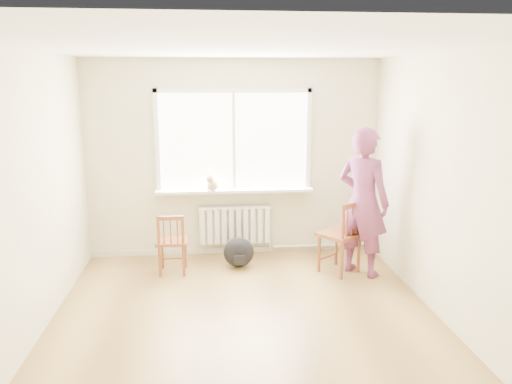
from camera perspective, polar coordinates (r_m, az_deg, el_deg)
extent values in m
plane|color=#A68044|center=(5.15, -1.00, -15.18)|extent=(4.50, 4.50, 0.00)
plane|color=white|center=(4.57, -1.13, 16.34)|extent=(4.50, 4.50, 0.00)
cube|color=beige|center=(6.89, -2.55, 3.78)|extent=(4.00, 0.01, 2.70)
cube|color=white|center=(6.83, -2.56, 5.83)|extent=(2.00, 0.02, 1.30)
cube|color=white|center=(6.77, -2.61, 11.54)|extent=(2.12, 0.05, 0.06)
cube|color=white|center=(6.84, -11.24, 5.61)|extent=(0.06, 0.05, 1.42)
cube|color=white|center=(6.95, 6.01, 5.88)|extent=(0.06, 0.05, 1.42)
cube|color=white|center=(6.81, -2.55, 5.81)|extent=(0.04, 0.05, 1.30)
cube|color=white|center=(6.86, -2.47, 0.17)|extent=(2.15, 0.22, 0.04)
cube|color=white|center=(7.04, -2.45, -3.74)|extent=(1.00, 0.02, 0.55)
cube|color=white|center=(6.99, -2.43, -3.85)|extent=(1.00, 0.10, 0.51)
cube|color=white|center=(6.92, -2.45, -1.79)|extent=(1.00, 0.12, 0.03)
cylinder|color=silver|center=(7.30, 7.47, -6.06)|extent=(1.40, 0.04, 0.04)
cube|color=beige|center=(7.19, -2.44, -6.61)|extent=(4.00, 0.03, 0.08)
cube|color=brown|center=(6.44, -9.55, -5.55)|extent=(0.40, 0.38, 0.04)
cylinder|color=brown|center=(6.63, -8.08, -6.86)|extent=(0.03, 0.03, 0.42)
cylinder|color=brown|center=(6.66, -10.65, -6.87)|extent=(0.03, 0.03, 0.42)
cylinder|color=brown|center=(6.35, -8.26, -7.75)|extent=(0.03, 0.03, 0.42)
cylinder|color=brown|center=(6.38, -10.95, -7.75)|extent=(0.03, 0.03, 0.42)
cylinder|color=brown|center=(6.29, -8.32, -6.16)|extent=(0.04, 0.04, 0.79)
cylinder|color=brown|center=(6.32, -11.02, -6.17)|extent=(0.04, 0.04, 0.79)
cube|color=brown|center=(6.20, -9.80, -2.96)|extent=(0.32, 0.04, 0.05)
cylinder|color=brown|center=(6.23, -8.97, -4.43)|extent=(0.02, 0.02, 0.32)
cylinder|color=brown|center=(6.24, -9.74, -4.43)|extent=(0.02, 0.02, 0.32)
cylinder|color=brown|center=(6.25, -10.50, -4.44)|extent=(0.02, 0.02, 0.32)
cube|color=brown|center=(6.43, 9.53, -4.78)|extent=(0.64, 0.64, 0.04)
cylinder|color=brown|center=(6.74, 9.17, -6.18)|extent=(0.04, 0.04, 0.50)
cylinder|color=brown|center=(6.48, 7.23, -6.91)|extent=(0.04, 0.04, 0.50)
cylinder|color=brown|center=(6.55, 11.66, -6.86)|extent=(0.04, 0.04, 0.50)
cylinder|color=brown|center=(6.27, 9.76, -7.66)|extent=(0.04, 0.04, 0.50)
cylinder|color=brown|center=(6.48, 11.75, -5.00)|extent=(0.04, 0.04, 0.95)
cylinder|color=brown|center=(6.20, 9.84, -5.72)|extent=(0.04, 0.04, 0.95)
cube|color=brown|center=(6.22, 10.98, -1.48)|extent=(0.33, 0.27, 0.06)
cylinder|color=brown|center=(6.35, 11.44, -3.09)|extent=(0.02, 0.02, 0.38)
cylinder|color=brown|center=(6.27, 10.90, -3.27)|extent=(0.02, 0.02, 0.38)
cylinder|color=brown|center=(6.19, 10.36, -3.45)|extent=(0.02, 0.02, 0.38)
imported|color=#C9434E|center=(6.32, 12.14, -1.14)|extent=(0.79, 0.80, 1.86)
ellipsoid|color=beige|center=(6.76, -4.98, 0.93)|extent=(0.23, 0.29, 0.18)
sphere|color=beige|center=(6.62, -5.29, 1.51)|extent=(0.10, 0.10, 0.10)
cone|color=beige|center=(6.62, -5.53, 1.96)|extent=(0.03, 0.03, 0.04)
cone|color=beige|center=(6.61, -5.07, 1.94)|extent=(0.03, 0.03, 0.04)
cylinder|color=beige|center=(6.89, -4.67, 0.69)|extent=(0.07, 0.17, 0.02)
cylinder|color=beige|center=(6.69, -5.43, 0.39)|extent=(0.02, 0.02, 0.09)
cylinder|color=beige|center=(6.67, -4.97, 0.37)|extent=(0.02, 0.02, 0.09)
ellipsoid|color=black|center=(6.61, -1.99, -6.89)|extent=(0.47, 0.40, 0.40)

